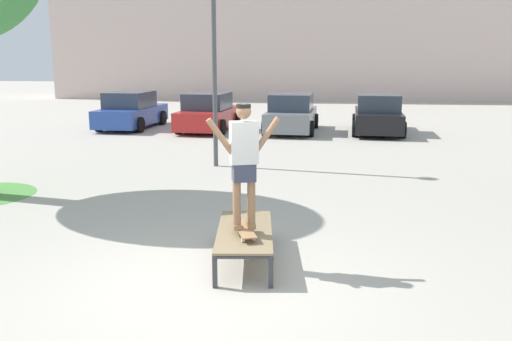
{
  "coord_description": "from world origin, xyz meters",
  "views": [
    {
      "loc": [
        1.25,
        -6.31,
        2.81
      ],
      "look_at": [
        0.33,
        2.34,
        1.0
      ],
      "focal_mm": 37.6,
      "sensor_mm": 36.0,
      "label": 1
    }
  ],
  "objects_px": {
    "car_red": "(209,113)",
    "light_post": "(214,18)",
    "skate_box": "(245,233)",
    "car_grey": "(292,114)",
    "car_black": "(378,115)",
    "car_blue": "(131,111)",
    "skater": "(244,158)",
    "skateboard": "(244,230)"
  },
  "relations": [
    {
      "from": "skateboard",
      "to": "skate_box",
      "type": "bearing_deg",
      "value": 95.85
    },
    {
      "from": "skate_box",
      "to": "car_blue",
      "type": "xyz_separation_m",
      "value": [
        -6.56,
        14.34,
        0.28
      ]
    },
    {
      "from": "car_blue",
      "to": "car_grey",
      "type": "xyz_separation_m",
      "value": [
        6.64,
        -0.51,
        0.0
      ]
    },
    {
      "from": "skater",
      "to": "car_red",
      "type": "bearing_deg",
      "value": 102.98
    },
    {
      "from": "skate_box",
      "to": "car_grey",
      "type": "xyz_separation_m",
      "value": [
        0.08,
        13.83,
        0.28
      ]
    },
    {
      "from": "skater",
      "to": "skate_box",
      "type": "bearing_deg",
      "value": 95.76
    },
    {
      "from": "car_blue",
      "to": "skater",
      "type": "bearing_deg",
      "value": -65.68
    },
    {
      "from": "skate_box",
      "to": "car_blue",
      "type": "relative_size",
      "value": 0.46
    },
    {
      "from": "skateboard",
      "to": "car_grey",
      "type": "xyz_separation_m",
      "value": [
        0.06,
        14.06,
        0.15
      ]
    },
    {
      "from": "skateboard",
      "to": "car_blue",
      "type": "distance_m",
      "value": 16.0
    },
    {
      "from": "skateboard",
      "to": "light_post",
      "type": "relative_size",
      "value": 0.14
    },
    {
      "from": "car_blue",
      "to": "car_grey",
      "type": "distance_m",
      "value": 6.66
    },
    {
      "from": "skater",
      "to": "car_grey",
      "type": "xyz_separation_m",
      "value": [
        0.06,
        14.06,
        -0.84
      ]
    },
    {
      "from": "car_red",
      "to": "skate_box",
      "type": "bearing_deg",
      "value": -76.91
    },
    {
      "from": "skater",
      "to": "car_blue",
      "type": "height_order",
      "value": "skater"
    },
    {
      "from": "skateboard",
      "to": "skater",
      "type": "relative_size",
      "value": 0.49
    },
    {
      "from": "car_grey",
      "to": "car_red",
      "type": "bearing_deg",
      "value": 178.06
    },
    {
      "from": "skate_box",
      "to": "light_post",
      "type": "relative_size",
      "value": 0.34
    },
    {
      "from": "car_grey",
      "to": "light_post",
      "type": "bearing_deg",
      "value": -103.67
    },
    {
      "from": "skater",
      "to": "skateboard",
      "type": "bearing_deg",
      "value": -71.66
    },
    {
      "from": "skate_box",
      "to": "car_blue",
      "type": "bearing_deg",
      "value": 114.59
    },
    {
      "from": "skateboard",
      "to": "skater",
      "type": "distance_m",
      "value": 0.99
    },
    {
      "from": "car_blue",
      "to": "skateboard",
      "type": "bearing_deg",
      "value": -65.68
    },
    {
      "from": "skater",
      "to": "car_grey",
      "type": "height_order",
      "value": "skater"
    },
    {
      "from": "skateboard",
      "to": "light_post",
      "type": "distance_m",
      "value": 7.89
    },
    {
      "from": "skateboard",
      "to": "car_red",
      "type": "xyz_separation_m",
      "value": [
        -3.27,
        14.18,
        0.15
      ]
    },
    {
      "from": "skateboard",
      "to": "car_grey",
      "type": "bearing_deg",
      "value": 89.78
    },
    {
      "from": "light_post",
      "to": "car_black",
      "type": "bearing_deg",
      "value": 54.69
    },
    {
      "from": "car_blue",
      "to": "car_red",
      "type": "distance_m",
      "value": 3.35
    },
    {
      "from": "skate_box",
      "to": "light_post",
      "type": "height_order",
      "value": "light_post"
    },
    {
      "from": "car_black",
      "to": "light_post",
      "type": "distance_m",
      "value": 9.27
    },
    {
      "from": "skate_box",
      "to": "car_red",
      "type": "bearing_deg",
      "value": 103.09
    },
    {
      "from": "skate_box",
      "to": "car_grey",
      "type": "height_order",
      "value": "car_grey"
    },
    {
      "from": "car_black",
      "to": "light_post",
      "type": "xyz_separation_m",
      "value": [
        -5.04,
        -7.12,
        3.13
      ]
    },
    {
      "from": "skater",
      "to": "light_post",
      "type": "height_order",
      "value": "light_post"
    },
    {
      "from": "skater",
      "to": "car_blue",
      "type": "bearing_deg",
      "value": 114.32
    },
    {
      "from": "skate_box",
      "to": "car_black",
      "type": "xyz_separation_m",
      "value": [
        3.4,
        13.87,
        0.28
      ]
    },
    {
      "from": "car_red",
      "to": "car_grey",
      "type": "bearing_deg",
      "value": -1.94
    },
    {
      "from": "car_blue",
      "to": "light_post",
      "type": "bearing_deg",
      "value": -57.06
    },
    {
      "from": "car_black",
      "to": "car_grey",
      "type": "bearing_deg",
      "value": -179.33
    },
    {
      "from": "car_red",
      "to": "light_post",
      "type": "relative_size",
      "value": 0.74
    },
    {
      "from": "car_grey",
      "to": "light_post",
      "type": "xyz_separation_m",
      "value": [
        -1.72,
        -7.08,
        3.13
      ]
    }
  ]
}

